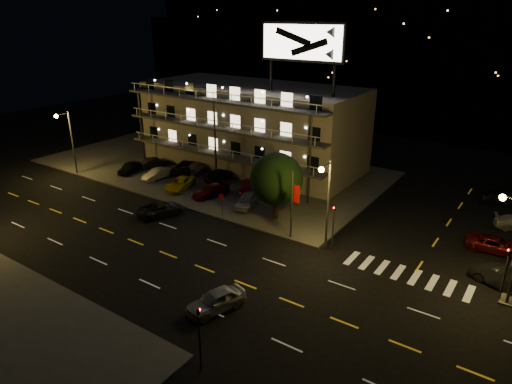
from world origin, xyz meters
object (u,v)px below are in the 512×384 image
Objects in this scene: road_car_east at (216,300)px; road_car_west at (160,209)px; lot_car_2 at (180,183)px; lot_car_4 at (247,200)px; tree at (276,180)px; lot_car_7 at (198,167)px; side_car_0 at (504,279)px.

road_car_east reaches higher than road_car_west.
road_car_west is (-14.51, 9.04, -0.08)m from road_car_east.
lot_car_2 is 9.36m from lot_car_4.
road_car_west is (-10.05, -5.70, -3.43)m from tree.
road_car_east is 0.92× the size of road_car_west.
lot_car_4 is 12.66m from lot_car_7.
lot_car_4 is 0.98× the size of road_car_east.
road_car_east is 17.10m from road_car_west.
lot_car_7 is 36.19m from side_car_0.
side_car_0 is (33.49, -1.26, -0.01)m from lot_car_2.
lot_car_4 is at bearing 144.18° from lot_car_7.
road_car_east is (17.71, -15.32, -0.04)m from lot_car_2.
lot_car_2 is at bearing 100.38° from lot_car_7.
tree is at bearing -127.67° from road_car_west.
side_car_0 is at bearing 158.96° from lot_car_7.
side_car_0 is at bearing -19.71° from lot_car_4.
tree is at bearing -25.52° from lot_car_4.
road_car_east is at bearing -78.12° from lot_car_4.
tree reaches higher than lot_car_4.
tree is 1.54× the size of road_car_east.
side_car_0 is at bearing 59.61° from road_car_east.
tree is 15.76m from road_car_east.
lot_car_2 is 33.52m from side_car_0.
side_car_0 is 0.99× the size of road_car_west.
road_car_west is (3.20, -6.28, -0.12)m from lot_car_2.
road_car_west is at bearing -76.72° from lot_car_2.
side_car_0 is at bearing -15.85° from lot_car_2.
side_car_0 is 30.71m from road_car_west.
lot_car_7 is 1.01× the size of side_car_0.
lot_car_4 is at bearing -111.59° from road_car_west.
lot_car_2 is 0.96× the size of lot_car_7.
road_car_east is (8.35, -15.35, -0.13)m from lot_car_4.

